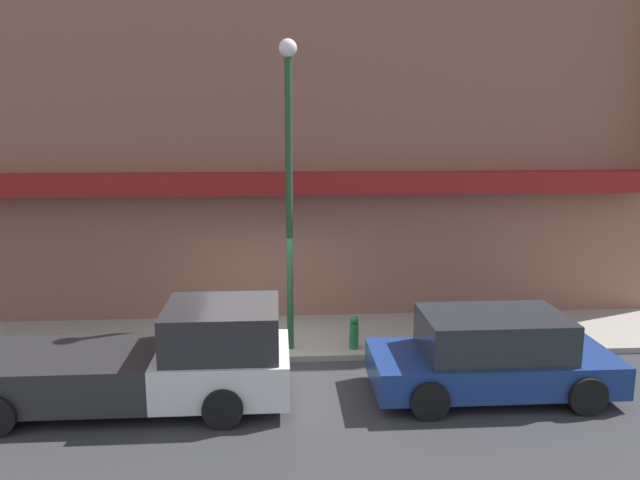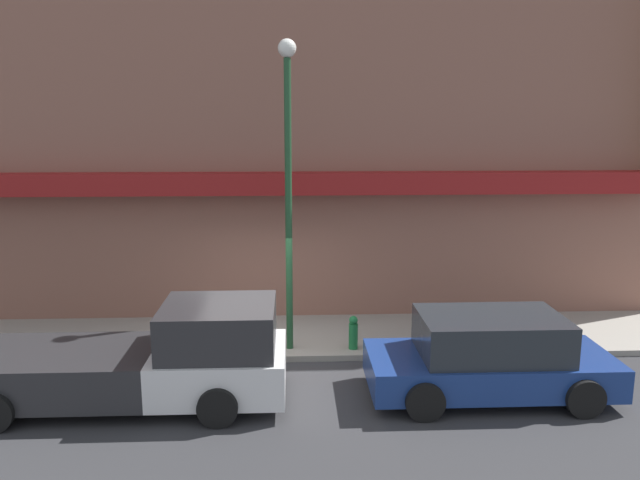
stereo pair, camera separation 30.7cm
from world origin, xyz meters
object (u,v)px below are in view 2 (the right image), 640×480
object	(u,v)px
pickup_truck	(145,360)
parked_car	(489,357)
street_lamp	(288,165)
fire_hydrant	(353,332)

from	to	relation	value
pickup_truck	parked_car	size ratio (longest dim) A/B	1.32
parked_car	street_lamp	size ratio (longest dim) A/B	0.69
parked_car	fire_hydrant	bearing A→B (deg)	138.38
pickup_truck	parked_car	xyz separation A→B (m)	(6.06, 0.00, -0.04)
parked_car	street_lamp	bearing A→B (deg)	149.88
parked_car	fire_hydrant	xyz separation A→B (m)	(-2.23, 2.06, -0.24)
street_lamp	parked_car	bearing A→B (deg)	-31.25
pickup_truck	parked_car	bearing A→B (deg)	1.62
pickup_truck	fire_hydrant	world-z (taller)	pickup_truck
pickup_truck	fire_hydrant	xyz separation A→B (m)	(3.84, 2.06, -0.28)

